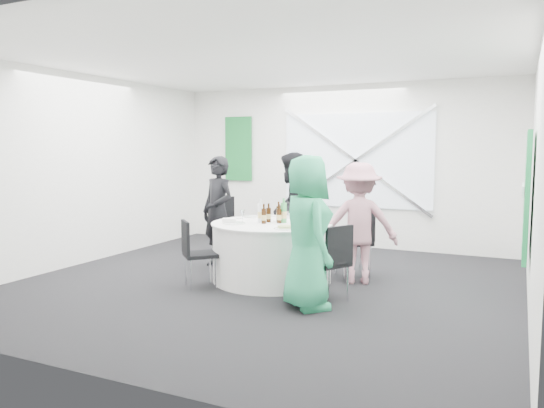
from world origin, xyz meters
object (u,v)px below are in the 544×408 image
at_px(person_man_back_left, 218,212).
at_px(person_woman_green, 307,232).
at_px(person_man_back, 291,209).
at_px(banquet_table, 272,252).
at_px(green_water_bottle, 284,213).
at_px(chair_front_left, 194,249).
at_px(chair_back_left, 226,225).
at_px(clear_water_bottle, 261,213).
at_px(chair_back, 303,229).
at_px(chair_front_right, 333,257).
at_px(chair_back_right, 359,235).
at_px(person_woman_pink, 359,223).

xyz_separation_m(person_man_back_left, person_woman_green, (1.89, -1.31, 0.02)).
relative_size(person_man_back, person_woman_green, 1.00).
relative_size(banquet_table, green_water_bottle, 4.93).
bearing_deg(person_man_back, person_woman_green, 18.08).
xyz_separation_m(person_man_back_left, green_water_bottle, (1.19, -0.36, 0.09)).
bearing_deg(person_man_back_left, chair_front_left, -52.23).
xyz_separation_m(chair_back_left, person_man_back_left, (-0.04, -0.16, 0.22)).
bearing_deg(clear_water_bottle, chair_back, 80.76).
bearing_deg(chair_back, chair_front_left, -111.53).
bearing_deg(chair_back, chair_front_right, -56.87).
relative_size(chair_back, chair_front_left, 1.11).
bearing_deg(chair_back_left, green_water_bottle, -84.93).
distance_m(chair_back_left, green_water_bottle, 1.30).
xyz_separation_m(chair_back_left, chair_front_left, (0.30, -1.28, -0.10)).
relative_size(chair_back_right, green_water_bottle, 3.02).
xyz_separation_m(chair_back_right, green_water_bottle, (-0.81, -0.67, 0.32)).
bearing_deg(chair_front_left, person_woman_pink, -103.19).
bearing_deg(clear_water_bottle, person_man_back_left, 154.17).
bearing_deg(chair_front_left, person_man_back_left, -28.65).
bearing_deg(chair_front_right, clear_water_bottle, -85.57).
height_order(chair_back_left, person_man_back, person_man_back).
bearing_deg(chair_front_right, chair_back_left, -89.65).
relative_size(chair_back_left, chair_front_right, 1.14).
height_order(chair_back, chair_front_right, chair_back).
height_order(person_man_back, clear_water_bottle, person_man_back).
relative_size(chair_front_right, person_man_back, 0.53).
bearing_deg(banquet_table, chair_front_right, -29.70).
xyz_separation_m(banquet_table, chair_front_right, (1.02, -0.58, 0.13)).
xyz_separation_m(chair_back_left, person_man_back, (0.84, 0.48, 0.24)).
relative_size(banquet_table, chair_front_left, 1.87).
bearing_deg(chair_front_right, person_man_back_left, -85.81).
distance_m(banquet_table, chair_back_right, 1.21).
height_order(chair_front_right, green_water_bottle, green_water_bottle).
distance_m(chair_back_left, person_man_back_left, 0.27).
height_order(chair_back, chair_back_right, chair_back_right).
xyz_separation_m(person_man_back, person_woman_green, (1.01, -1.94, -0.00)).
height_order(person_man_back, person_woman_pink, person_man_back).
relative_size(chair_back, green_water_bottle, 2.92).
bearing_deg(chair_front_right, person_woman_green, 0.21).
bearing_deg(banquet_table, person_man_back, 99.35).
distance_m(banquet_table, person_woman_pink, 1.17).
bearing_deg(clear_water_bottle, chair_front_right, -25.27).
distance_m(person_woman_pink, clear_water_bottle, 1.26).
bearing_deg(chair_back, person_woman_pink, -31.27).
relative_size(chair_back_left, clear_water_bottle, 3.32).
xyz_separation_m(person_woman_pink, clear_water_bottle, (-1.18, -0.41, 0.11)).
relative_size(banquet_table, chair_back, 1.69).
relative_size(chair_back, person_man_back, 0.56).
bearing_deg(chair_back, person_man_back_left, -148.67).
bearing_deg(person_woman_pink, banquet_table, -0.00).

